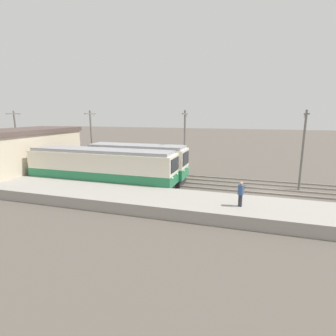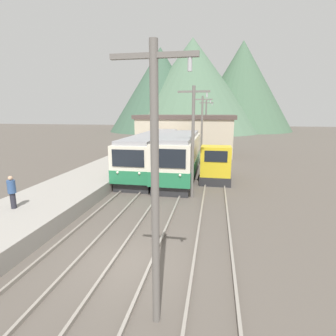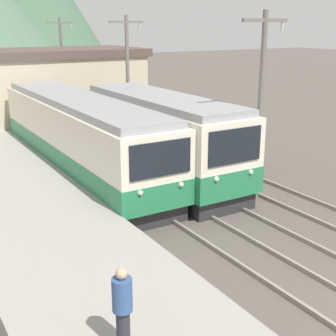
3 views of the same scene
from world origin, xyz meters
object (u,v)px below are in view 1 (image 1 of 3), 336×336
commuter_train_left (101,169)px  person_on_platform (241,193)px  catenary_mast_distant (17,138)px  catenary_mast_far (92,140)px  catenary_mast_near (303,147)px  commuter_train_center (137,165)px  catenary_mast_mid (185,143)px  shunting_locomotive (144,164)px

commuter_train_left → person_on_platform: 13.50m
person_on_platform → commuter_train_left: bearing=72.2°
catenary_mast_distant → catenary_mast_far: bearing=-90.0°
catenary_mast_far → catenary_mast_distant: size_ratio=1.00×
commuter_train_left → catenary_mast_near: (4.31, -17.73, 2.22)m
catenary_mast_near → person_on_platform: 9.97m
commuter_train_center → catenary_mast_mid: 5.29m
commuter_train_center → catenary_mast_distant: bearing=84.9°
catenary_mast_distant → commuter_train_center: bearing=-95.1°
catenary_mast_near → catenary_mast_far: (0.00, 21.42, 0.00)m
catenary_mast_near → catenary_mast_far: 21.42m
catenary_mast_mid → catenary_mast_far: same height
shunting_locomotive → commuter_train_center: bearing=-172.0°
commuter_train_left → catenary_mast_mid: 8.53m
commuter_train_left → shunting_locomotive: bearing=-19.1°
commuter_train_center → catenary_mast_near: 15.53m
commuter_train_left → shunting_locomotive: (5.80, -2.01, -0.47)m
commuter_train_left → catenary_mast_near: 18.38m
shunting_locomotive → catenary_mast_mid: catenary_mast_mid is taller
commuter_train_left → person_on_platform: bearing=-107.8°
shunting_locomotive → person_on_platform: 14.71m
person_on_platform → catenary_mast_far: bearing=63.0°
person_on_platform → catenary_mast_mid: bearing=34.7°
person_on_platform → catenary_mast_distant: bearing=72.8°
catenary_mast_near → person_on_platform: size_ratio=4.29×
commuter_train_center → shunting_locomotive: commuter_train_center is taller
shunting_locomotive → catenary_mast_mid: (-1.49, -5.01, 2.69)m
catenary_mast_far → commuter_train_center: bearing=-103.8°
shunting_locomotive → catenary_mast_near: (-1.49, -15.73, 2.69)m
person_on_platform → commuter_train_center: bearing=56.5°
commuter_train_left → catenary_mast_far: (4.31, 3.69, 2.22)m
commuter_train_center → catenary_mast_near: catenary_mast_near is taller
catenary_mast_far → catenary_mast_distant: 10.71m
commuter_train_left → catenary_mast_distant: size_ratio=2.04×
catenary_mast_mid → person_on_platform: 10.47m
shunting_locomotive → catenary_mast_near: bearing=-95.4°
commuter_train_center → shunting_locomotive: (3.00, 0.42, -0.54)m
catenary_mast_mid → shunting_locomotive: bearing=73.4°
commuter_train_center → catenary_mast_distant: (1.51, 16.83, 2.14)m
catenary_mast_mid → person_on_platform: catenary_mast_mid is taller
catenary_mast_far → shunting_locomotive: bearing=-75.3°
commuter_train_center → person_on_platform: bearing=-123.5°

